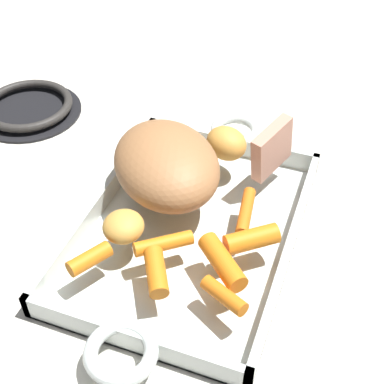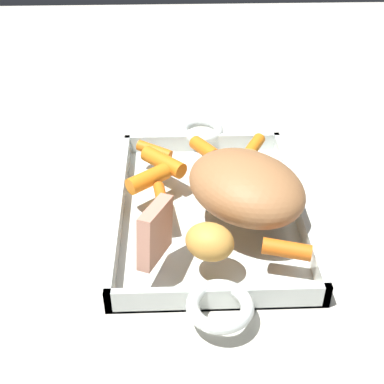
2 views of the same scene
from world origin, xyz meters
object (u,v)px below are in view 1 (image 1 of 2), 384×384
baby_carrot_northwest (164,243)px  baby_carrot_northeast (252,239)px  pork_roast (166,164)px  baby_carrot_center_left (246,211)px  roast_slice_thin (272,149)px  baby_carrot_long (224,296)px  baby_carrot_southwest (165,135)px  potato_halved (226,143)px  baby_carrot_center_right (90,259)px  stove_burner_rear (28,108)px  baby_carrot_short (160,273)px  baby_carrot_southeast (222,262)px  potato_near_roast (123,226)px  roasting_dish (190,229)px

baby_carrot_northwest → baby_carrot_northeast: bearing=-67.9°
pork_roast → baby_carrot_center_left: size_ratio=2.34×
pork_roast → roast_slice_thin: 0.13m
baby_carrot_long → baby_carrot_southwest: size_ratio=0.96×
baby_carrot_southwest → potato_halved: (-0.00, -0.09, 0.01)m
baby_carrot_center_right → stove_burner_rear: bearing=43.7°
baby_carrot_short → baby_carrot_northwest: (0.04, 0.01, -0.00)m
baby_carrot_southeast → baby_carrot_southwest: (0.18, 0.14, -0.00)m
pork_roast → baby_carrot_long: bearing=-139.7°
baby_carrot_northeast → baby_carrot_southwest: (0.14, 0.16, -0.00)m
baby_carrot_short → potato_halved: potato_halved is taller
baby_carrot_short → baby_carrot_center_right: bearing=95.0°
baby_carrot_center_left → roast_slice_thin: bearing=-3.3°
baby_carrot_northeast → potato_near_roast: 0.14m
baby_carrot_northeast → pork_roast: bearing=64.5°
roast_slice_thin → baby_carrot_northwest: size_ratio=0.98×
roasting_dish → stove_burner_rear: bearing=64.3°
baby_carrot_northeast → roast_slice_thin: bearing=5.6°
baby_carrot_northeast → potato_near_roast: potato_near_roast is taller
baby_carrot_center_right → baby_carrot_center_left: baby_carrot_center_right is taller
baby_carrot_center_right → potato_halved: size_ratio=0.87×
baby_carrot_center_right → potato_near_roast: 0.05m
baby_carrot_northwest → baby_carrot_long: bearing=-117.6°
roasting_dish → pork_roast: pork_roast is taller
baby_carrot_northeast → baby_carrot_southwest: bearing=48.1°
stove_burner_rear → roasting_dish: bearing=-115.7°
baby_carrot_short → potato_halved: (0.22, -0.00, 0.01)m
baby_carrot_short → baby_carrot_center_right: size_ratio=1.10×
potato_halved → baby_carrot_short: bearing=179.2°
baby_carrot_long → baby_carrot_northeast: size_ratio=0.89×
baby_carrot_center_right → baby_carrot_northwest: bearing=-53.7°
baby_carrot_northeast → potato_near_roast: (-0.03, 0.14, 0.00)m
stove_burner_rear → potato_halved: bearing=-96.6°
baby_carrot_northeast → baby_carrot_center_left: (0.04, 0.02, -0.00)m
pork_roast → baby_carrot_southwest: (0.08, 0.04, -0.03)m
baby_carrot_southeast → potato_halved: 0.19m
roasting_dish → pork_roast: size_ratio=2.84×
baby_carrot_northwest → baby_carrot_long: 0.09m
baby_carrot_northwest → baby_carrot_long: (-0.04, -0.08, -0.00)m
roasting_dish → stove_burner_rear: size_ratio=2.77×
baby_carrot_short → roasting_dish: bearing=2.2°
roast_slice_thin → baby_carrot_center_right: bearing=147.4°
pork_roast → baby_carrot_northeast: 0.14m
roasting_dish → baby_carrot_center_left: baby_carrot_center_left is taller
roasting_dish → baby_carrot_long: size_ratio=8.40×
potato_near_roast → potato_halved: size_ratio=0.84×
roast_slice_thin → baby_carrot_northwest: (-0.17, 0.08, -0.02)m
baby_carrot_short → baby_carrot_center_left: 0.13m
baby_carrot_northeast → stove_burner_rear: baby_carrot_northeast is taller
pork_roast → roast_slice_thin: pork_roast is taller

